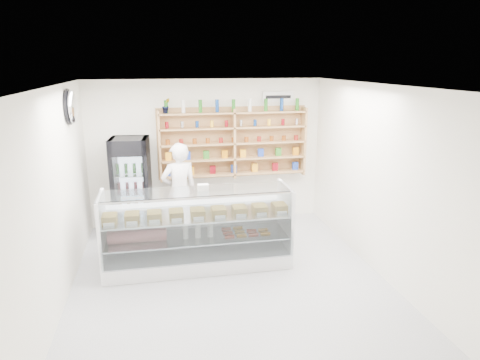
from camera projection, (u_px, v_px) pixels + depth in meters
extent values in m
plane|color=silver|center=(229.00, 279.00, 6.31)|extent=(5.00, 5.00, 0.00)
plane|color=white|center=(228.00, 85.00, 5.57)|extent=(5.00, 5.00, 0.00)
plane|color=white|center=(207.00, 153.00, 8.31)|extent=(4.50, 0.00, 4.50)
plane|color=white|center=(279.00, 271.00, 3.58)|extent=(4.50, 0.00, 4.50)
plane|color=white|center=(57.00, 198.00, 5.52)|extent=(0.00, 5.00, 5.00)
plane|color=white|center=(378.00, 180.00, 6.36)|extent=(0.00, 5.00, 5.00)
cube|color=white|center=(198.00, 258.00, 6.71)|extent=(2.86, 0.81, 0.24)
cube|color=white|center=(195.00, 225.00, 6.96)|extent=(2.86, 0.05, 0.60)
cube|color=silver|center=(198.00, 237.00, 6.62)|extent=(2.74, 0.71, 0.02)
cube|color=silver|center=(197.00, 215.00, 6.52)|extent=(2.80, 0.75, 0.02)
cube|color=silver|center=(200.00, 231.00, 6.18)|extent=(2.80, 0.12, 1.00)
cube|color=silver|center=(197.00, 191.00, 6.37)|extent=(2.80, 0.57, 0.01)
imported|color=white|center=(179.00, 192.00, 7.57)|extent=(0.72, 0.55, 1.76)
cube|color=black|center=(132.00, 188.00, 7.70)|extent=(0.71, 0.69, 1.82)
cube|color=#2F0435|center=(130.00, 149.00, 7.22)|extent=(0.64, 0.09, 0.25)
cube|color=silver|center=(133.00, 197.00, 7.43)|extent=(0.55, 0.06, 1.44)
cube|color=tan|center=(160.00, 146.00, 7.94)|extent=(0.04, 0.28, 1.33)
cube|color=tan|center=(234.00, 144.00, 8.20)|extent=(0.04, 0.28, 1.33)
cube|color=tan|center=(303.00, 141.00, 8.46)|extent=(0.04, 0.28, 1.33)
cube|color=tan|center=(234.00, 173.00, 8.36)|extent=(2.80, 0.28, 0.03)
cube|color=tan|center=(234.00, 158.00, 8.28)|extent=(2.80, 0.28, 0.03)
cube|color=tan|center=(234.00, 143.00, 8.20)|extent=(2.80, 0.28, 0.03)
cube|color=tan|center=(234.00, 127.00, 8.12)|extent=(2.80, 0.28, 0.03)
cube|color=tan|center=(234.00, 113.00, 8.04)|extent=(2.80, 0.28, 0.03)
imported|color=#1E6626|center=(166.00, 106.00, 7.77)|extent=(0.19, 0.17, 0.28)
ellipsoid|color=silver|center=(72.00, 107.00, 6.39)|extent=(0.15, 0.50, 0.50)
cube|color=white|center=(278.00, 97.00, 8.26)|extent=(0.62, 0.03, 0.20)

